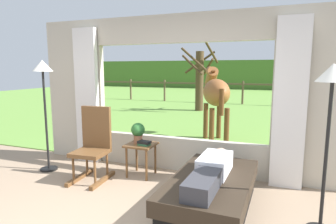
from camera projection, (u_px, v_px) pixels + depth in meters
The scene contains 16 objects.
back_wall_with_window at pixel (178, 96), 4.69m from camera, with size 5.20×0.12×2.55m.
curtain_panel_left at pixel (87, 96), 5.16m from camera, with size 0.44×0.10×2.40m, color silver.
curtain_panel_right at pixel (290, 105), 3.97m from camera, with size 0.44×0.10×2.40m, color silver.
outdoor_pasture_lawn at pixel (245, 101), 14.94m from camera, with size 36.00×21.68×0.02m, color olive.
distant_hill_ridge at pixel (258, 75), 23.85m from camera, with size 36.00×2.00×2.40m, color #476D2B.
recliner_sofa at pixel (212, 193), 3.43m from camera, with size 0.94×1.72×0.42m.
reclining_person at pixel (211, 170), 3.34m from camera, with size 0.36×1.43×0.22m.
rocking_chair at pixel (93, 144), 4.39m from camera, with size 0.51×0.71×1.12m.
side_table at pixel (141, 150), 4.52m from camera, with size 0.44×0.44×0.52m.
potted_plant at pixel (138, 131), 4.56m from camera, with size 0.22×0.22×0.32m.
book_stack at pixel (144, 143), 4.41m from camera, with size 0.20×0.15×0.07m.
floor_lamp_left at pixel (43, 82), 4.62m from camera, with size 0.32×0.32×1.83m.
floor_lamp_right at pixel (331, 98), 2.79m from camera, with size 0.32×0.32×1.75m.
horse at pixel (216, 93), 6.47m from camera, with size 1.02×1.79×1.73m.
pasture_tree at pixel (200, 78), 11.37m from camera, with size 1.41×1.40×2.81m.
pasture_fence_line at pixel (243, 89), 13.56m from camera, with size 16.10×0.10×1.10m.
Camera 1 is at (1.51, -2.17, 1.69)m, focal length 30.58 mm.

